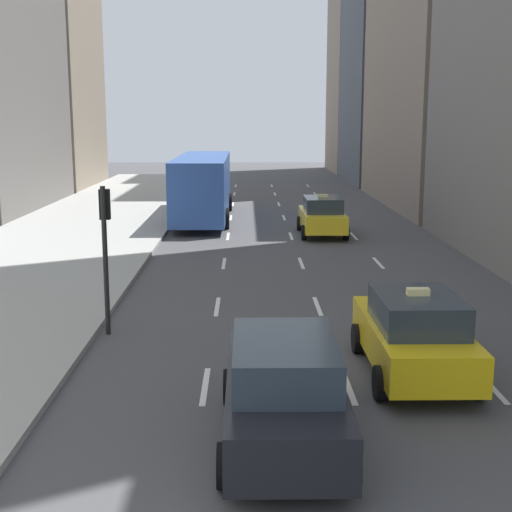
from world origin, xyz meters
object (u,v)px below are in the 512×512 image
at_px(taxi_second, 322,216).
at_px(sedan_black_near, 283,389).
at_px(city_bus, 203,185).
at_px(traffic_light_pole, 105,236).
at_px(taxi_lead, 414,334).

distance_m(taxi_second, sedan_black_near, 20.90).
distance_m(taxi_second, city_bus, 7.69).
bearing_deg(taxi_second, city_bus, 137.32).
height_order(city_bus, traffic_light_pole, traffic_light_pole).
distance_m(taxi_lead, sedan_black_near, 4.13).
relative_size(sedan_black_near, city_bus, 0.42).
bearing_deg(sedan_black_near, traffic_light_pole, 123.22).
bearing_deg(taxi_second, traffic_light_pole, -114.69).
bearing_deg(sedan_black_near, taxi_lead, 47.29).
xyz_separation_m(city_bus, traffic_light_pole, (-1.14, -19.86, 0.62)).
bearing_deg(city_bus, taxi_lead, -76.20).
relative_size(taxi_second, traffic_light_pole, 1.22).
height_order(taxi_lead, city_bus, city_bus).
bearing_deg(city_bus, traffic_light_pole, -93.28).
bearing_deg(taxi_lead, sedan_black_near, -132.71).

